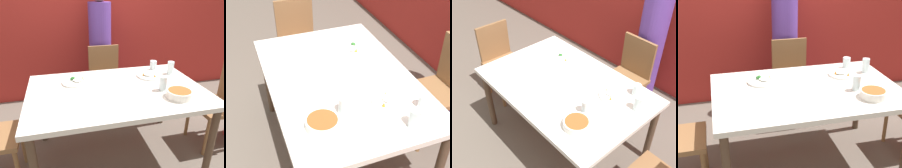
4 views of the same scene
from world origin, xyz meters
The scene contains 12 objects.
ground_plane centered at (0.00, 0.00, 0.00)m, with size 10.00×10.00×0.00m, color #60564C.
dining_table centered at (0.00, 0.00, 0.66)m, with size 1.49×0.99×0.73m.
chair_adult_spot centered at (0.09, 0.83, 0.48)m, with size 0.40×0.40×0.88m.
person_adult centered at (0.09, 1.15, 0.74)m, with size 0.29×0.29×1.58m.
bowl_curry centered at (0.44, -0.27, 0.76)m, with size 0.20×0.20×0.06m.
plate_rice_adult centered at (0.39, 0.20, 0.74)m, with size 0.25×0.25×0.05m.
plate_rice_child centered at (-0.33, 0.22, 0.74)m, with size 0.24×0.24×0.05m.
glass_water_tall centered at (0.62, 0.22, 0.79)m, with size 0.06×0.06×0.13m.
glass_water_short centered at (0.37, -0.12, 0.79)m, with size 0.07×0.07×0.12m.
glass_water_center centered at (0.50, 0.36, 0.78)m, with size 0.07×0.07×0.10m.
napkin_folded centered at (0.13, 0.19, 0.73)m, with size 0.14×0.14×0.01m.
fork_steel centered at (-0.07, -0.22, 0.73)m, with size 0.18×0.08×0.01m.
Camera 4 is at (-0.68, -2.17, 1.78)m, focal length 50.00 mm.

